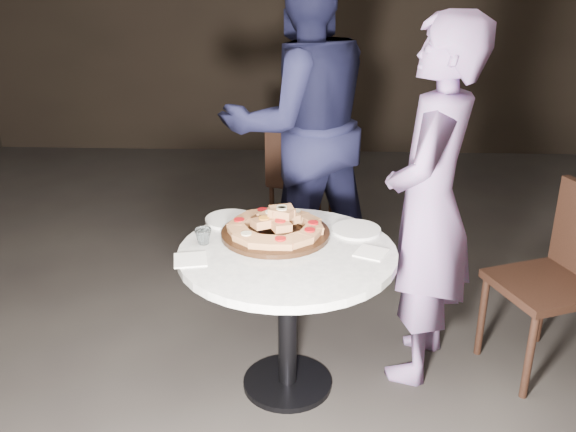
{
  "coord_description": "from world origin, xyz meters",
  "views": [
    {
      "loc": [
        0.13,
        -2.53,
        1.84
      ],
      "look_at": [
        0.02,
        -0.09,
        0.81
      ],
      "focal_mm": 40.0,
      "sensor_mm": 36.0,
      "label": 1
    }
  ],
  "objects_px": {
    "chair_far": "(299,174)",
    "focaccia_pile": "(276,224)",
    "table": "(287,277)",
    "serving_board": "(276,233)",
    "water_glass": "(203,236)",
    "chair_right": "(563,269)",
    "diner_navy": "(300,125)",
    "diner_teal": "(430,206)"
  },
  "relations": [
    {
      "from": "serving_board",
      "to": "table",
      "type": "bearing_deg",
      "value": -67.07
    },
    {
      "from": "serving_board",
      "to": "water_glass",
      "type": "bearing_deg",
      "value": -162.34
    },
    {
      "from": "focaccia_pile",
      "to": "chair_far",
      "type": "relative_size",
      "value": 0.52
    },
    {
      "from": "table",
      "to": "chair_far",
      "type": "xyz_separation_m",
      "value": [
        0.0,
        1.6,
        -0.09
      ]
    },
    {
      "from": "table",
      "to": "diner_teal",
      "type": "bearing_deg",
      "value": 17.54
    },
    {
      "from": "serving_board",
      "to": "water_glass",
      "type": "distance_m",
      "value": 0.31
    },
    {
      "from": "serving_board",
      "to": "diner_navy",
      "type": "distance_m",
      "value": 0.96
    },
    {
      "from": "chair_far",
      "to": "focaccia_pile",
      "type": "bearing_deg",
      "value": 103.6
    },
    {
      "from": "serving_board",
      "to": "diner_teal",
      "type": "bearing_deg",
      "value": 4.59
    },
    {
      "from": "chair_far",
      "to": "chair_right",
      "type": "xyz_separation_m",
      "value": [
        1.23,
        -1.38,
        0.04
      ]
    },
    {
      "from": "diner_teal",
      "to": "focaccia_pile",
      "type": "bearing_deg",
      "value": -65.44
    },
    {
      "from": "focaccia_pile",
      "to": "serving_board",
      "type": "bearing_deg",
      "value": -154.09
    },
    {
      "from": "table",
      "to": "diner_teal",
      "type": "relative_size",
      "value": 0.71
    },
    {
      "from": "table",
      "to": "water_glass",
      "type": "bearing_deg",
      "value": 173.19
    },
    {
      "from": "serving_board",
      "to": "chair_far",
      "type": "relative_size",
      "value": 0.58
    },
    {
      "from": "table",
      "to": "diner_navy",
      "type": "distance_m",
      "value": 1.12
    },
    {
      "from": "chair_right",
      "to": "diner_teal",
      "type": "bearing_deg",
      "value": -108.32
    },
    {
      "from": "focaccia_pile",
      "to": "chair_right",
      "type": "relative_size",
      "value": 0.49
    },
    {
      "from": "water_glass",
      "to": "diner_navy",
      "type": "height_order",
      "value": "diner_navy"
    },
    {
      "from": "serving_board",
      "to": "diner_teal",
      "type": "relative_size",
      "value": 0.29
    },
    {
      "from": "serving_board",
      "to": "water_glass",
      "type": "relative_size",
      "value": 6.51
    },
    {
      "from": "table",
      "to": "water_glass",
      "type": "relative_size",
      "value": 15.98
    },
    {
      "from": "focaccia_pile",
      "to": "chair_right",
      "type": "bearing_deg",
      "value": 3.77
    },
    {
      "from": "water_glass",
      "to": "chair_far",
      "type": "relative_size",
      "value": 0.09
    },
    {
      "from": "focaccia_pile",
      "to": "chair_far",
      "type": "bearing_deg",
      "value": 87.84
    },
    {
      "from": "table",
      "to": "serving_board",
      "type": "relative_size",
      "value": 2.46
    },
    {
      "from": "table",
      "to": "water_glass",
      "type": "distance_m",
      "value": 0.39
    },
    {
      "from": "focaccia_pile",
      "to": "water_glass",
      "type": "height_order",
      "value": "focaccia_pile"
    },
    {
      "from": "serving_board",
      "to": "water_glass",
      "type": "height_order",
      "value": "water_glass"
    },
    {
      "from": "diner_teal",
      "to": "diner_navy",
      "type": "bearing_deg",
      "value": -126.16
    },
    {
      "from": "water_glass",
      "to": "diner_teal",
      "type": "height_order",
      "value": "diner_teal"
    },
    {
      "from": "focaccia_pile",
      "to": "diner_navy",
      "type": "distance_m",
      "value": 0.94
    },
    {
      "from": "table",
      "to": "diner_teal",
      "type": "xyz_separation_m",
      "value": [
        0.6,
        0.19,
        0.26
      ]
    },
    {
      "from": "water_glass",
      "to": "chair_right",
      "type": "bearing_deg",
      "value": 6.52
    },
    {
      "from": "chair_right",
      "to": "diner_navy",
      "type": "bearing_deg",
      "value": -146.04
    },
    {
      "from": "water_glass",
      "to": "chair_right",
      "type": "xyz_separation_m",
      "value": [
        1.58,
        0.18,
        -0.21
      ]
    },
    {
      "from": "focaccia_pile",
      "to": "water_glass",
      "type": "xyz_separation_m",
      "value": [
        -0.3,
        -0.1,
        -0.02
      ]
    },
    {
      "from": "water_glass",
      "to": "focaccia_pile",
      "type": "bearing_deg",
      "value": 17.75
    },
    {
      "from": "table",
      "to": "diner_teal",
      "type": "height_order",
      "value": "diner_teal"
    },
    {
      "from": "serving_board",
      "to": "diner_navy",
      "type": "height_order",
      "value": "diner_navy"
    },
    {
      "from": "serving_board",
      "to": "diner_teal",
      "type": "distance_m",
      "value": 0.67
    },
    {
      "from": "focaccia_pile",
      "to": "water_glass",
      "type": "relative_size",
      "value": 5.84
    }
  ]
}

